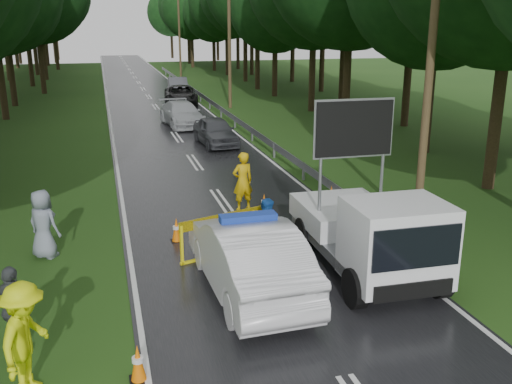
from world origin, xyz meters
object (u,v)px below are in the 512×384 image
object	(u,v)px
civilian	(268,229)
queue_car_third	(181,95)
queue_car_second	(182,114)
barrier	(227,223)
queue_car_fourth	(178,86)
work_truck	(371,232)
police_sedan	(248,256)
queue_car_first	(215,131)
officer	(243,181)

from	to	relation	value
civilian	queue_car_third	size ratio (longest dim) A/B	0.32
queue_car_second	barrier	bearing A→B (deg)	-100.74
civilian	queue_car_fourth	distance (m)	36.02
queue_car_second	queue_car_fourth	bearing A→B (deg)	77.14
queue_car_second	civilian	bearing A→B (deg)	-97.90
work_truck	civilian	distance (m)	2.70
police_sedan	barrier	bearing A→B (deg)	-92.28
queue_car_first	queue_car_second	size ratio (longest dim) A/B	0.83
police_sedan	queue_car_first	size ratio (longest dim) A/B	1.28
officer	queue_car_third	size ratio (longest dim) A/B	0.39
work_truck	barrier	distance (m)	3.80
officer	queue_car_first	distance (m)	10.57
police_sedan	officer	bearing A→B (deg)	-104.86
officer	civilian	distance (m)	4.10
work_truck	queue_car_first	xyz separation A→B (m)	(-0.63, 16.25, -0.42)
work_truck	queue_car_first	world-z (taller)	work_truck
officer	queue_car_fourth	size ratio (longest dim) A/B	0.44
queue_car_third	queue_car_first	bearing A→B (deg)	-86.44
work_truck	queue_car_third	distance (m)	31.61
police_sedan	queue_car_first	bearing A→B (deg)	-100.83
barrier	queue_car_second	world-z (taller)	queue_car_second
barrier	queue_car_first	size ratio (longest dim) A/B	0.65
queue_car_second	police_sedan	bearing A→B (deg)	-100.28
civilian	barrier	bearing A→B (deg)	107.71
queue_car_first	queue_car_third	size ratio (longest dim) A/B	0.81
civilian	queue_car_third	world-z (taller)	civilian
officer	queue_car_first	size ratio (longest dim) A/B	0.48
officer	queue_car_first	bearing A→B (deg)	-107.83
police_sedan	queue_car_third	size ratio (longest dim) A/B	1.04
officer	queue_car_fourth	xyz separation A→B (m)	(2.10, 31.86, -0.25)
civilian	work_truck	bearing A→B (deg)	-82.08
officer	work_truck	bearing A→B (deg)	95.73
officer	civilian	bearing A→B (deg)	74.05
officer	civilian	world-z (taller)	officer
work_truck	barrier	bearing A→B (deg)	145.46
barrier	officer	distance (m)	3.78
queue_car_fourth	work_truck	bearing A→B (deg)	-87.04
civilian	queue_car_first	size ratio (longest dim) A/B	0.40
civilian	queue_car_second	size ratio (longest dim) A/B	0.33
police_sedan	queue_car_first	xyz separation A→B (m)	(2.45, 16.31, -0.16)
barrier	officer	bearing A→B (deg)	50.85
queue_car_first	queue_car_fourth	world-z (taller)	queue_car_fourth
queue_car_first	officer	bearing A→B (deg)	-100.37
officer	queue_car_first	world-z (taller)	officer
barrier	civilian	xyz separation A→B (m)	(0.98, -0.53, -0.06)
civilian	queue_car_first	bearing A→B (deg)	40.54
work_truck	queue_car_fourth	xyz separation A→B (m)	(0.32, 37.61, -0.38)
work_truck	civilian	bearing A→B (deg)	142.58
barrier	queue_car_second	size ratio (longest dim) A/B	0.55
civilian	officer	bearing A→B (deg)	41.89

